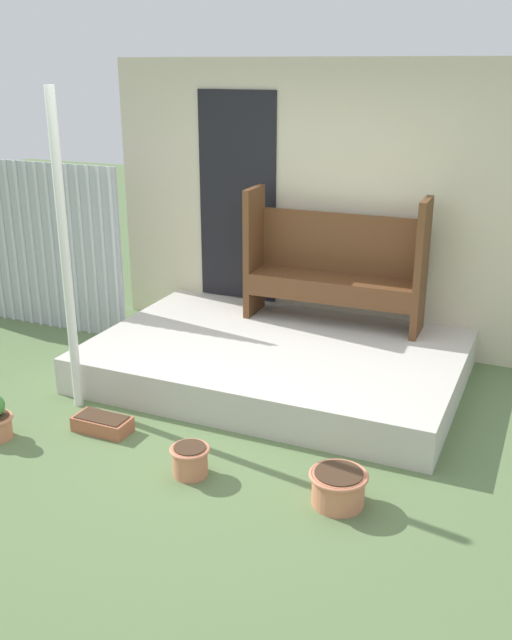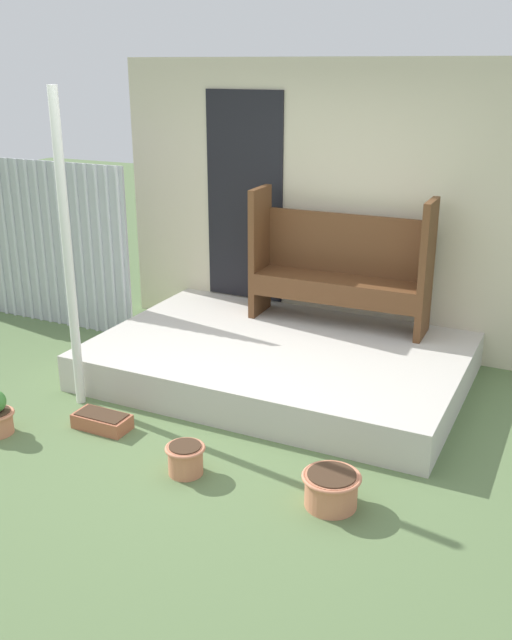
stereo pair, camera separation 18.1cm
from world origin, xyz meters
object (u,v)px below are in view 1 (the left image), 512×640
(support_post, at_px, (65,257))
(bench, at_px, (335,261))
(flower_pot_middle, at_px, (190,459))
(flower_pot_right, at_px, (338,486))
(planter_box_rect, at_px, (102,424))

(support_post, height_order, bench, support_post)
(flower_pot_middle, relative_size, flower_pot_right, 0.73)
(bench, height_order, flower_pot_right, bench)
(flower_pot_middle, bearing_deg, bench, 85.31)
(support_post, relative_size, planter_box_rect, 5.69)
(bench, height_order, planter_box_rect, bench)
(support_post, xyz_separation_m, bench, (1.50, 1.84, -0.32))
(bench, relative_size, planter_box_rect, 3.80)
(support_post, xyz_separation_m, flower_pot_right, (2.29, -0.47, -1.08))
(flower_pot_right, xyz_separation_m, planter_box_rect, (-1.86, 0.19, -0.06))
(support_post, distance_m, flower_pot_middle, 1.78)
(support_post, bearing_deg, flower_pot_middle, -22.59)
(flower_pot_middle, height_order, flower_pot_right, flower_pot_right)
(flower_pot_middle, distance_m, flower_pot_right, 0.99)
(flower_pot_middle, bearing_deg, flower_pot_right, 4.27)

